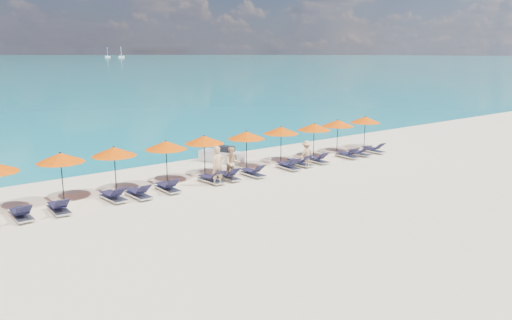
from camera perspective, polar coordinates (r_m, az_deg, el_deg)
ground at (r=23.10m, az=4.59°, el=-4.16°), size 1400.00×1400.00×0.00m
sailboat_near at (r=606.51m, az=-15.14°, el=11.36°), size 6.85×2.28×12.55m
sailboat_far at (r=625.64m, az=-16.60°, el=11.29°), size 6.43×2.14×11.78m
jetski at (r=30.17m, az=-3.91°, el=0.53°), size 2.02×2.89×0.96m
beachgoer_a at (r=24.82m, az=-4.37°, el=-0.65°), size 0.74×0.50×1.98m
beachgoer_b at (r=25.79m, az=-2.74°, el=-0.40°), size 0.96×0.75×1.74m
beachgoer_c at (r=28.81m, az=5.78°, el=0.70°), size 1.02×0.52×1.54m
umbrella_1 at (r=23.26m, az=-21.45°, el=0.25°), size 2.10×2.10×2.28m
umbrella_2 at (r=23.92m, az=-15.92°, el=0.95°), size 2.10×2.10×2.28m
umbrella_3 at (r=24.94m, az=-10.25°, el=1.68°), size 2.10×2.10×2.28m
umbrella_4 at (r=26.22m, az=-5.93°, el=2.32°), size 2.10×2.10×2.28m
umbrella_5 at (r=27.51m, az=-1.09°, el=2.85°), size 2.10×2.10×2.28m
umbrella_6 at (r=29.29m, az=2.89°, el=3.41°), size 2.10×2.10×2.28m
umbrella_7 at (r=30.81m, az=6.66°, el=3.79°), size 2.10×2.10×2.28m
umbrella_8 at (r=32.63m, az=9.33°, el=4.18°), size 2.10×2.10×2.28m
umbrella_9 at (r=34.67m, az=12.38°, el=4.53°), size 2.10×2.10×2.28m
lounger_1 at (r=21.95m, az=-25.25°, el=-5.58°), size 0.63×1.70×0.66m
lounger_2 at (r=22.19m, az=-21.61°, el=-5.07°), size 0.69×1.72×0.66m
lounger_3 at (r=23.16m, az=-15.98°, el=-3.96°), size 0.75×1.74×0.66m
lounger_4 at (r=23.34m, az=-13.28°, el=-3.69°), size 0.70×1.73×0.66m
lounger_5 at (r=24.09m, az=-10.04°, el=-3.04°), size 0.64×1.71×0.66m
lounger_6 at (r=25.33m, az=-5.10°, el=-2.14°), size 0.74×1.74×0.66m
lounger_7 at (r=25.89m, az=-3.21°, el=-1.80°), size 0.67×1.72×0.66m
lounger_8 at (r=26.57m, az=-0.36°, el=-1.41°), size 0.62×1.70×0.66m
lounger_9 at (r=28.19m, az=3.75°, el=-0.63°), size 0.74×1.74×0.66m
lounger_10 at (r=29.09m, az=5.07°, el=-0.25°), size 0.72×1.73×0.66m
lounger_11 at (r=30.01m, az=7.03°, el=0.09°), size 0.74×1.74×0.66m
lounger_12 at (r=31.69m, az=10.42°, el=0.63°), size 0.73×1.74×0.66m
lounger_13 at (r=32.51m, az=11.69°, el=0.87°), size 0.76×1.74×0.66m
lounger_14 at (r=33.71m, az=13.29°, el=1.20°), size 0.71×1.73×0.66m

